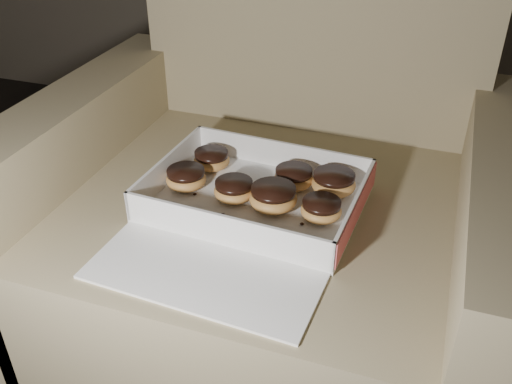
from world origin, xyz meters
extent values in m
cube|color=#897757|center=(0.06, 1.04, 0.22)|extent=(0.76, 0.76, 0.44)
cube|color=#897757|center=(0.06, 1.39, 0.72)|extent=(0.76, 0.15, 0.55)
cube|color=#897757|center=(-0.35, 1.04, 0.29)|extent=(0.13, 0.76, 0.59)
cube|color=#897757|center=(0.47, 1.04, 0.29)|extent=(0.13, 0.76, 0.59)
cube|color=white|center=(0.05, 0.99, 0.45)|extent=(0.39, 0.30, 0.01)
cube|color=white|center=(0.06, 1.13, 0.48)|extent=(0.37, 0.03, 0.06)
cube|color=white|center=(0.04, 0.85, 0.48)|extent=(0.37, 0.03, 0.06)
cube|color=white|center=(-0.13, 1.00, 0.48)|extent=(0.02, 0.28, 0.06)
cube|color=white|center=(0.24, 0.98, 0.48)|extent=(0.02, 0.28, 0.06)
cube|color=#DF5A5F|center=(0.24, 0.98, 0.48)|extent=(0.02, 0.27, 0.05)
cube|color=white|center=(0.04, 0.77, 0.44)|extent=(0.37, 0.18, 0.01)
ellipsoid|color=#CF9248|center=(0.09, 0.98, 0.47)|extent=(0.09, 0.09, 0.04)
cylinder|color=black|center=(0.09, 0.98, 0.49)|extent=(0.08, 0.08, 0.01)
ellipsoid|color=#CF9248|center=(0.18, 0.97, 0.47)|extent=(0.07, 0.07, 0.03)
cylinder|color=black|center=(0.18, 0.97, 0.48)|extent=(0.07, 0.07, 0.01)
ellipsoid|color=#CF9248|center=(-0.07, 1.07, 0.47)|extent=(0.07, 0.07, 0.03)
cylinder|color=black|center=(-0.07, 1.07, 0.48)|extent=(0.07, 0.07, 0.01)
ellipsoid|color=#CF9248|center=(0.01, 0.98, 0.47)|extent=(0.07, 0.07, 0.04)
cylinder|color=black|center=(0.01, 0.98, 0.48)|extent=(0.07, 0.07, 0.01)
ellipsoid|color=#CF9248|center=(-0.09, 0.99, 0.47)|extent=(0.08, 0.08, 0.04)
cylinder|color=black|center=(-0.09, 0.99, 0.48)|extent=(0.07, 0.07, 0.01)
ellipsoid|color=#CF9248|center=(0.10, 1.06, 0.47)|extent=(0.08, 0.08, 0.04)
cylinder|color=black|center=(0.10, 1.06, 0.48)|extent=(0.07, 0.07, 0.01)
ellipsoid|color=#CF9248|center=(0.18, 1.06, 0.47)|extent=(0.08, 0.08, 0.04)
cylinder|color=black|center=(0.18, 1.06, 0.49)|extent=(0.08, 0.08, 0.01)
ellipsoid|color=black|center=(0.15, 0.94, 0.45)|extent=(0.01, 0.01, 0.00)
ellipsoid|color=black|center=(0.03, 0.97, 0.45)|extent=(0.01, 0.01, 0.00)
ellipsoid|color=black|center=(0.01, 0.92, 0.45)|extent=(0.01, 0.01, 0.00)
ellipsoid|color=black|center=(-0.06, 0.97, 0.45)|extent=(0.01, 0.01, 0.00)
ellipsoid|color=black|center=(0.17, 0.90, 0.45)|extent=(0.01, 0.01, 0.00)
camera|label=1|loc=(0.34, 0.16, 1.03)|focal=40.00mm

